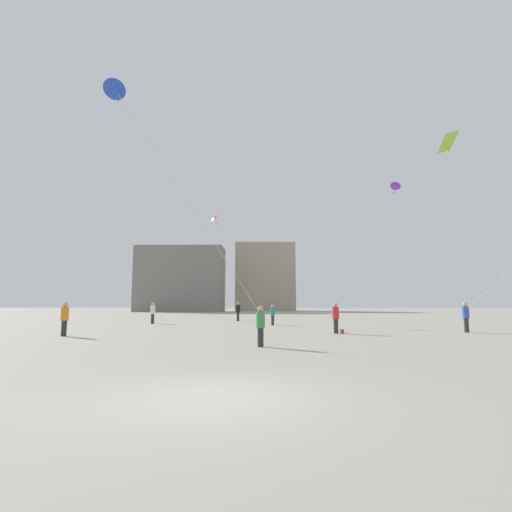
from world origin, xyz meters
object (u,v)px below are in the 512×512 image
at_px(person_in_orange, 65,317).
at_px(building_left_hall, 181,279).
at_px(person_in_teal, 273,314).
at_px(person_in_blue, 466,316).
at_px(kite_cobalt_diamond, 117,93).
at_px(kite_magenta_diamond, 214,219).
at_px(person_in_red, 336,316).
at_px(handbag_beside_flyer, 342,331).
at_px(person_in_black, 238,311).
at_px(person_in_white, 153,312).
at_px(building_centre_hall, 264,277).
at_px(kite_lime_delta, 447,144).
at_px(kite_violet_diamond, 397,188).
at_px(person_in_green, 261,324).

height_order(person_in_orange, building_left_hall, building_left_hall).
bearing_deg(person_in_teal, person_in_blue, 84.19).
distance_m(kite_cobalt_diamond, kite_magenta_diamond, 23.03).
xyz_separation_m(person_in_red, kite_magenta_diamond, (-9.41, 14.07, 9.02)).
bearing_deg(handbag_beside_flyer, person_in_black, 115.76).
relative_size(person_in_black, kite_cobalt_diamond, 0.20).
xyz_separation_m(person_in_red, person_in_white, (-14.06, 10.20, 0.03)).
relative_size(person_in_orange, building_centre_hall, 0.11).
distance_m(kite_lime_delta, building_left_hall, 69.87).
bearing_deg(kite_violet_diamond, kite_cobalt_diamond, -136.71).
relative_size(person_in_white, kite_violet_diamond, 0.19).
distance_m(person_in_orange, person_in_black, 19.83).
xyz_separation_m(person_in_teal, person_in_orange, (-11.12, -10.96, 0.11)).
bearing_deg(kite_violet_diamond, building_centre_hall, 100.12).
xyz_separation_m(kite_lime_delta, building_left_hall, (-29.55, 63.23, -3.27)).
bearing_deg(person_in_blue, person_in_green, 12.31).
xyz_separation_m(person_in_white, kite_violet_diamond, (19.74, -4.60, 9.35)).
bearing_deg(kite_cobalt_diamond, person_in_blue, 29.61).
relative_size(kite_cobalt_diamond, handbag_beside_flyer, 28.74).
bearing_deg(person_in_white, kite_lime_delta, -14.28).
distance_m(person_in_blue, handbag_beside_flyer, 7.78).
bearing_deg(building_centre_hall, kite_cobalt_diamond, -92.90).
relative_size(building_left_hall, handbag_beside_flyer, 58.32).
bearing_deg(person_in_green, handbag_beside_flyer, 111.61).
bearing_deg(kite_violet_diamond, handbag_beside_flyer, -134.10).
xyz_separation_m(kite_cobalt_diamond, kite_magenta_diamond, (0.36, 23.03, -0.02)).
xyz_separation_m(person_in_white, building_left_hall, (-9.72, 50.31, 5.96)).
xyz_separation_m(kite_violet_diamond, building_centre_hall, (-11.47, 64.25, -2.40)).
bearing_deg(person_in_orange, building_left_hall, 19.08).
relative_size(person_in_red, kite_magenta_diamond, 0.19).
relative_size(person_in_white, building_left_hall, 0.10).
xyz_separation_m(person_in_white, building_centre_hall, (8.28, 59.65, 6.95)).
xyz_separation_m(person_in_black, handbag_beside_flyer, (7.53, -15.59, -0.90)).
xyz_separation_m(person_in_teal, kite_violet_diamond, (9.39, -2.76, 9.47)).
xyz_separation_m(person_in_white, handbag_beside_flyer, (14.41, -10.10, -0.89)).
bearing_deg(building_left_hall, handbag_beside_flyer, -68.22).
height_order(person_in_blue, person_in_white, person_in_white).
height_order(kite_cobalt_diamond, kite_magenta_diamond, kite_magenta_diamond).
distance_m(person_in_black, handbag_beside_flyer, 17.34).
bearing_deg(kite_magenta_diamond, person_in_orange, -108.03).
bearing_deg(building_left_hall, person_in_white, -79.06).
bearing_deg(building_centre_hall, handbag_beside_flyer, -84.97).
height_order(person_in_white, kite_lime_delta, kite_lime_delta).
distance_m(person_in_black, building_centre_hall, 54.62).
bearing_deg(person_in_black, building_left_hall, 63.00).
relative_size(person_in_teal, kite_cobalt_diamond, 0.18).
distance_m(person_in_green, handbag_beside_flyer, 8.63).
bearing_deg(person_in_orange, kite_cobalt_diamond, -130.50).
bearing_deg(person_in_orange, person_in_red, -69.08).
height_order(kite_violet_diamond, handbag_beside_flyer, kite_violet_diamond).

